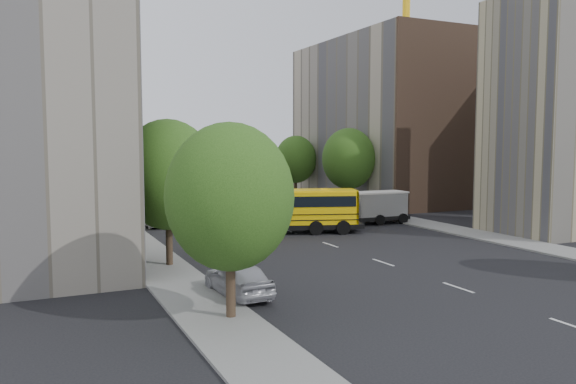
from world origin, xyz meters
TOP-DOWN VIEW (x-y plane):
  - ground at (0.00, 0.00)m, footprint 120.00×120.00m
  - sidewalk_left at (-11.50, 5.00)m, footprint 3.00×80.00m
  - sidewalk_right at (11.50, 5.00)m, footprint 3.00×80.00m
  - lane_markings at (0.00, 10.00)m, footprint 0.15×64.00m
  - building_left_cream at (-18.00, 6.00)m, footprint 10.00×26.00m
  - building_left_redbrick at (-18.00, 28.00)m, footprint 10.00×15.00m
  - building_left_near at (-18.00, -4.50)m, footprint 10.00×7.00m
  - building_right_near at (18.00, -4.50)m, footprint 10.00×7.00m
  - building_right_far at (18.00, 20.00)m, footprint 10.00×22.00m
  - building_right_sidewall at (18.00, 9.00)m, footprint 10.10×0.30m
  - tower_crane at (30.25, 28.00)m, footprint 28.50×1.20m
  - street_tree_0 at (-11.00, -14.00)m, footprint 4.80×4.80m
  - street_tree_1 at (-11.00, -4.00)m, footprint 5.12×5.12m
  - street_tree_2 at (-11.00, 14.00)m, footprint 4.99×4.99m
  - street_tree_4 at (11.00, 14.00)m, footprint 5.25×5.25m
  - street_tree_5 at (11.00, 26.00)m, footprint 4.86×4.86m
  - school_bus at (-0.80, 3.78)m, footprint 11.78×6.18m
  - safari_truck at (7.79, 4.92)m, footprint 6.29×2.59m
  - parked_car_0 at (-9.60, -10.95)m, footprint 2.05×4.60m
  - parked_car_1 at (-8.86, 10.92)m, footprint 1.74×4.07m
  - parked_car_2 at (-9.60, 18.05)m, footprint 2.75×5.77m
  - parked_car_4 at (8.88, 11.48)m, footprint 1.90×4.28m
  - parked_car_5 at (8.80, 28.12)m, footprint 1.61×4.50m

SIDE VIEW (x-z plane):
  - ground at x=0.00m, z-range 0.00..0.00m
  - lane_markings at x=0.00m, z-range 0.00..0.01m
  - sidewalk_left at x=-11.50m, z-range 0.00..0.12m
  - sidewalk_right at x=11.50m, z-range 0.00..0.12m
  - parked_car_1 at x=-8.86m, z-range 0.00..1.30m
  - parked_car_4 at x=8.88m, z-range 0.00..1.43m
  - parked_car_5 at x=8.80m, z-range 0.00..1.48m
  - parked_car_0 at x=-9.60m, z-range 0.00..1.54m
  - parked_car_2 at x=-9.60m, z-range 0.00..1.59m
  - safari_truck at x=7.79m, z-range 0.08..2.72m
  - school_bus at x=-0.80m, z-range 0.19..3.46m
  - street_tree_0 at x=-11.00m, z-range 0.94..8.35m
  - street_tree_5 at x=11.00m, z-range 0.95..8.46m
  - street_tree_2 at x=-11.00m, z-range 0.97..8.68m
  - street_tree_1 at x=-11.00m, z-range 1.00..8.90m
  - street_tree_4 at x=11.00m, z-range 1.02..9.13m
  - building_left_redbrick at x=-18.00m, z-range 0.00..13.00m
  - building_left_near at x=-18.00m, z-range 0.00..17.00m
  - building_right_near at x=18.00m, z-range 0.00..17.00m
  - building_right_far at x=18.00m, z-range 0.00..18.00m
  - building_right_sidewall at x=18.00m, z-range 0.00..18.00m
  - building_left_cream at x=-18.00m, z-range 0.00..20.00m
  - tower_crane at x=30.25m, z-range 6.60..42.35m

